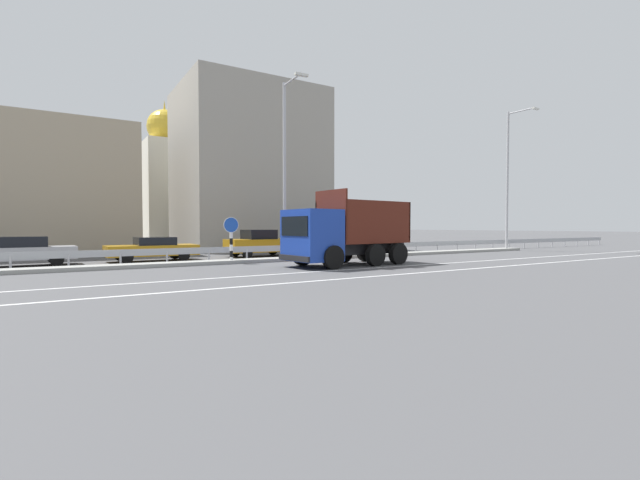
% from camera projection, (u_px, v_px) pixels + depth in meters
% --- Properties ---
extents(ground_plane, '(320.00, 320.00, 0.00)m').
position_uv_depth(ground_plane, '(316.00, 264.00, 21.04)').
color(ground_plane, '#4C4C4F').
extents(lane_strip_0, '(71.63, 0.16, 0.01)m').
position_uv_depth(lane_strip_0, '(372.00, 268.00, 19.07)').
color(lane_strip_0, silver).
rests_on(lane_strip_0, ground_plane).
extents(lane_strip_1, '(71.63, 0.16, 0.01)m').
position_uv_depth(lane_strip_1, '(413.00, 273.00, 16.89)').
color(lane_strip_1, silver).
rests_on(lane_strip_1, ground_plane).
extents(median_island, '(39.40, 1.10, 0.18)m').
position_uv_depth(median_island, '(291.00, 259.00, 23.28)').
color(median_island, gray).
rests_on(median_island, ground_plane).
extents(median_guardrail, '(71.63, 0.09, 0.78)m').
position_uv_depth(median_guardrail, '(281.00, 249.00, 24.30)').
color(median_guardrail, '#9EA0A5').
rests_on(median_guardrail, ground_plane).
extents(dump_truck, '(6.50, 3.10, 3.55)m').
position_uv_depth(dump_truck, '(335.00, 238.00, 20.06)').
color(dump_truck, '#19389E').
rests_on(dump_truck, ground_plane).
extents(median_road_sign, '(0.79, 0.16, 2.33)m').
position_uv_depth(median_road_sign, '(231.00, 239.00, 21.46)').
color(median_road_sign, white).
rests_on(median_road_sign, ground_plane).
extents(street_lamp_1, '(0.71, 2.33, 9.56)m').
position_uv_depth(street_lamp_1, '(286.00, 163.00, 22.89)').
color(street_lamp_1, '#ADADB2').
rests_on(street_lamp_1, ground_plane).
extents(street_lamp_2, '(0.71, 2.33, 10.64)m').
position_uv_depth(street_lamp_2, '(509.00, 175.00, 32.75)').
color(street_lamp_2, '#ADADB2').
rests_on(street_lamp_2, ground_plane).
extents(parked_car_3, '(4.74, 2.06, 1.39)m').
position_uv_depth(parked_car_3, '(20.00, 251.00, 19.86)').
color(parked_car_3, '#A3A3A8').
rests_on(parked_car_3, ground_plane).
extents(parked_car_4, '(4.66, 2.11, 1.29)m').
position_uv_depth(parked_car_4, '(153.00, 249.00, 22.90)').
color(parked_car_4, '#B27A14').
rests_on(parked_car_4, ground_plane).
extents(parked_car_5, '(4.26, 2.13, 1.66)m').
position_uv_depth(parked_car_5, '(260.00, 243.00, 26.40)').
color(parked_car_5, '#B27A14').
rests_on(parked_car_5, ground_plane).
extents(background_building_1, '(10.82, 9.39, 12.92)m').
position_uv_depth(background_building_1, '(248.00, 171.00, 35.31)').
color(background_building_1, gray).
rests_on(background_building_1, ground_plane).
extents(church_tower, '(3.60, 3.60, 13.76)m').
position_uv_depth(church_tower, '(165.00, 180.00, 40.54)').
color(church_tower, silver).
rests_on(church_tower, ground_plane).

